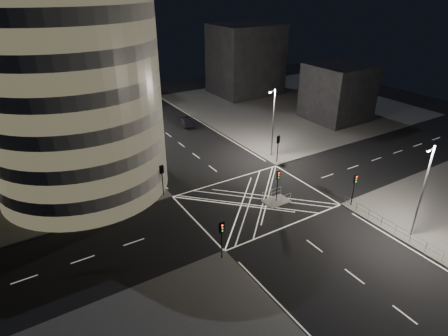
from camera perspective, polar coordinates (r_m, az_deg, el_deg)
ground at (r=44.90m, az=4.75°, el=-4.99°), size 120.00×120.00×0.00m
sidewalk_far_right at (r=81.05m, az=10.21°, el=9.47°), size 42.00×42.00×0.15m
central_island at (r=44.94m, az=7.95°, el=-5.03°), size 3.00×2.00×0.15m
office_tower_curved at (r=50.41m, az=-28.74°, el=11.05°), size 30.00×29.00×27.20m
building_right_far at (r=87.35m, az=3.27°, el=16.19°), size 14.00×12.00×15.00m
building_right_near at (r=72.94m, az=16.89°, el=10.98°), size 10.00×10.00×10.00m
building_far_end at (r=91.64m, az=-20.06°, el=16.06°), size 18.00×8.00×18.00m
tree_a at (r=45.67m, az=-12.60°, el=1.09°), size 4.05×4.05×6.46m
tree_b at (r=50.70m, az=-15.04°, el=4.23°), size 5.02×5.02×7.66m
tree_c at (r=56.23m, az=-16.91°, el=5.92°), size 4.29×4.29×6.98m
tree_d at (r=61.75m, az=-18.50°, el=7.57°), size 4.34×4.34×7.06m
tree_e at (r=67.38m, az=-19.83°, el=8.87°), size 4.16×4.16×6.91m
traffic_signal_fl at (r=44.91m, az=-9.43°, el=-1.00°), size 0.55×0.22×4.00m
traffic_signal_nl at (r=34.49m, az=-0.35°, el=-9.98°), size 0.55×0.22×4.00m
traffic_signal_fr at (r=53.22m, az=8.24°, el=3.64°), size 0.55×0.22×4.00m
traffic_signal_nr at (r=44.78m, az=19.27°, el=-2.33°), size 0.55×0.22×4.00m
traffic_signal_island at (r=43.53m, az=8.18°, el=-1.84°), size 0.55×0.22×4.00m
street_lamp_left_near at (r=48.09m, az=-12.81°, el=4.06°), size 1.25×0.25×10.00m
street_lamp_left_far at (r=64.53m, az=-18.39°, el=9.17°), size 1.25×0.25×10.00m
street_lamp_right_far at (r=54.23m, az=7.47°, el=7.11°), size 1.25×0.25×10.00m
street_lamp_right_near at (r=40.70m, az=28.02°, el=-2.92°), size 1.25×0.25×10.00m
railing_near_right at (r=42.95m, az=23.78°, el=-7.97°), size 0.06×11.70×1.10m
railing_island_south at (r=44.04m, az=8.74°, el=-4.85°), size 2.80×0.06×1.10m
railing_island_north at (r=45.21m, az=7.28°, el=-3.85°), size 2.80×0.06×1.10m
sedan at (r=68.19m, az=-5.83°, el=7.11°), size 2.56×5.16×1.63m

